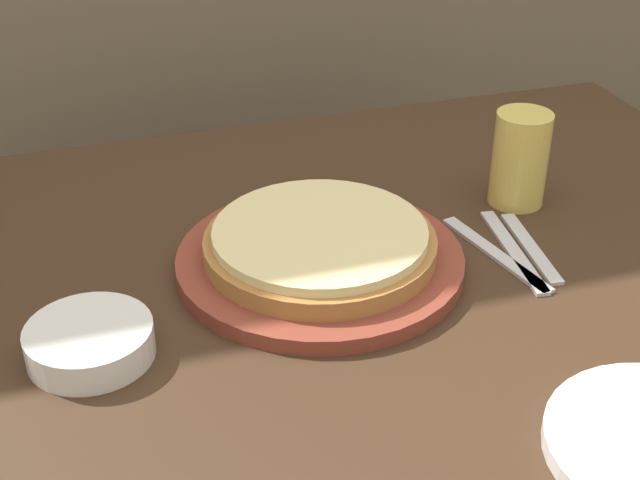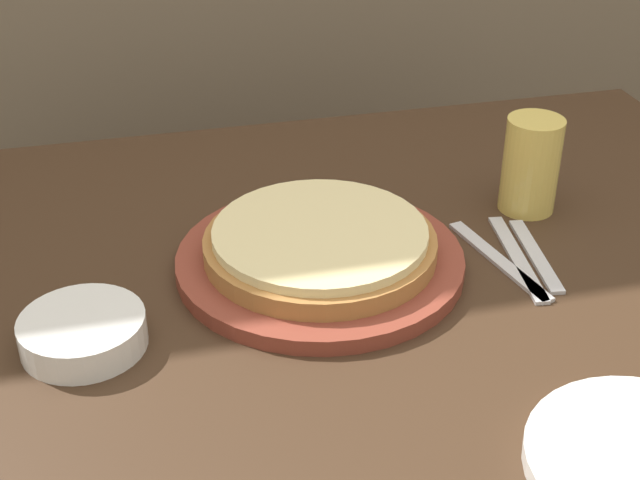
% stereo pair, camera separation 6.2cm
% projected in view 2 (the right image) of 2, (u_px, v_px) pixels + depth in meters
% --- Properties ---
extents(pizza_on_board, '(0.35, 0.35, 0.06)m').
position_uv_depth(pizza_on_board, '(320.00, 251.00, 1.08)').
color(pizza_on_board, brown).
rests_on(pizza_on_board, dining_table).
extents(beer_glass, '(0.08, 0.08, 0.13)m').
position_uv_depth(beer_glass, '(531.00, 161.00, 1.19)').
color(beer_glass, '#E5C65B').
rests_on(beer_glass, dining_table).
extents(side_bowl, '(0.14, 0.14, 0.04)m').
position_uv_depth(side_bowl, '(83.00, 332.00, 0.95)').
color(side_bowl, white).
rests_on(side_bowl, dining_table).
extents(fork, '(0.06, 0.20, 0.00)m').
position_uv_depth(fork, '(499.00, 260.00, 1.11)').
color(fork, silver).
rests_on(fork, dining_table).
extents(dinner_knife, '(0.04, 0.20, 0.00)m').
position_uv_depth(dinner_knife, '(517.00, 258.00, 1.11)').
color(dinner_knife, silver).
rests_on(dinner_knife, dining_table).
extents(spoon, '(0.04, 0.17, 0.00)m').
position_uv_depth(spoon, '(536.00, 255.00, 1.12)').
color(spoon, silver).
rests_on(spoon, dining_table).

